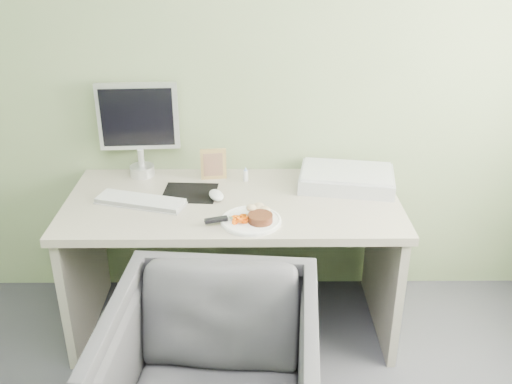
{
  "coord_description": "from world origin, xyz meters",
  "views": [
    {
      "loc": [
        0.09,
        -0.83,
        1.94
      ],
      "look_at": [
        0.11,
        1.5,
        0.83
      ],
      "focal_mm": 40.0,
      "sensor_mm": 36.0,
      "label": 1
    }
  ],
  "objects_px": {
    "scanner": "(347,179)",
    "desk_chair": "(213,383)",
    "desk": "(233,233)",
    "monitor": "(139,124)",
    "plate": "(251,221)"
  },
  "relations": [
    {
      "from": "desk",
      "to": "desk_chair",
      "type": "height_order",
      "value": "desk"
    },
    {
      "from": "monitor",
      "to": "desk_chair",
      "type": "xyz_separation_m",
      "value": [
        0.43,
        -1.13,
        -0.65
      ]
    },
    {
      "from": "plate",
      "to": "scanner",
      "type": "bearing_deg",
      "value": 38.51
    },
    {
      "from": "desk",
      "to": "desk_chair",
      "type": "distance_m",
      "value": 0.84
    },
    {
      "from": "desk",
      "to": "plate",
      "type": "height_order",
      "value": "plate"
    },
    {
      "from": "scanner",
      "to": "monitor",
      "type": "distance_m",
      "value": 1.09
    },
    {
      "from": "desk",
      "to": "desk_chair",
      "type": "relative_size",
      "value": 2.03
    },
    {
      "from": "plate",
      "to": "scanner",
      "type": "xyz_separation_m",
      "value": [
        0.48,
        0.38,
        0.03
      ]
    },
    {
      "from": "desk",
      "to": "scanner",
      "type": "xyz_separation_m",
      "value": [
        0.57,
        0.16,
        0.22
      ]
    },
    {
      "from": "scanner",
      "to": "desk_chair",
      "type": "xyz_separation_m",
      "value": [
        -0.63,
        -0.97,
        -0.41
      ]
    },
    {
      "from": "monitor",
      "to": "desk_chair",
      "type": "bearing_deg",
      "value": -72.67
    },
    {
      "from": "desk_chair",
      "to": "monitor",
      "type": "bearing_deg",
      "value": 115.73
    },
    {
      "from": "desk",
      "to": "scanner",
      "type": "relative_size",
      "value": 3.45
    },
    {
      "from": "desk",
      "to": "monitor",
      "type": "relative_size",
      "value": 3.28
    },
    {
      "from": "desk",
      "to": "plate",
      "type": "distance_m",
      "value": 0.31
    }
  ]
}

